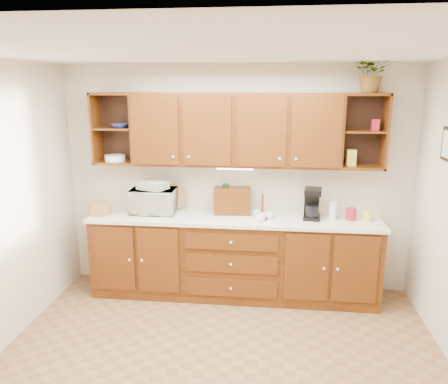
% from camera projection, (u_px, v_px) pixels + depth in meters
% --- Properties ---
extents(floor, '(4.00, 4.00, 0.00)m').
position_uv_depth(floor, '(218.00, 372.00, 3.70)').
color(floor, brown).
rests_on(floor, ground).
extents(ceiling, '(4.00, 4.00, 0.00)m').
position_uv_depth(ceiling, '(217.00, 51.00, 3.08)').
color(ceiling, white).
rests_on(ceiling, back_wall).
extents(back_wall, '(4.00, 0.00, 4.00)m').
position_uv_depth(back_wall, '(236.00, 179.00, 5.08)').
color(back_wall, beige).
rests_on(back_wall, floor).
extents(base_cabinets, '(3.20, 0.60, 0.90)m').
position_uv_depth(base_cabinets, '(234.00, 257.00, 4.99)').
color(base_cabinets, '#381706').
rests_on(base_cabinets, floor).
extents(countertop, '(3.24, 0.64, 0.04)m').
position_uv_depth(countertop, '(234.00, 218.00, 4.87)').
color(countertop, silver).
rests_on(countertop, base_cabinets).
extents(upper_cabinets, '(3.20, 0.33, 0.80)m').
position_uv_depth(upper_cabinets, '(236.00, 130.00, 4.79)').
color(upper_cabinets, '#381706').
rests_on(upper_cabinets, back_wall).
extents(undercabinet_light, '(0.40, 0.05, 0.02)m').
position_uv_depth(undercabinet_light, '(235.00, 168.00, 4.83)').
color(undercabinet_light, white).
rests_on(undercabinet_light, upper_cabinets).
extents(framed_picture, '(0.03, 0.24, 0.30)m').
position_uv_depth(framed_picture, '(448.00, 144.00, 3.92)').
color(framed_picture, black).
rests_on(framed_picture, right_wall).
extents(wicker_basket, '(0.32, 0.32, 0.14)m').
position_uv_depth(wicker_basket, '(100.00, 208.00, 4.95)').
color(wicker_basket, '#A17743').
rests_on(wicker_basket, countertop).
extents(microwave, '(0.51, 0.35, 0.28)m').
position_uv_depth(microwave, '(153.00, 201.00, 4.98)').
color(microwave, beige).
rests_on(microwave, countertop).
extents(towel_stack, '(0.37, 0.33, 0.09)m').
position_uv_depth(towel_stack, '(153.00, 185.00, 4.94)').
color(towel_stack, '#DEC168').
rests_on(towel_stack, microwave).
extents(wine_bottle, '(0.09, 0.09, 0.34)m').
position_uv_depth(wine_bottle, '(226.00, 198.00, 5.00)').
color(wine_bottle, black).
rests_on(wine_bottle, countertop).
extents(woven_tray, '(0.31, 0.09, 0.31)m').
position_uv_depth(woven_tray, '(174.00, 209.00, 5.15)').
color(woven_tray, '#A17743').
rests_on(woven_tray, countertop).
extents(bread_box, '(0.43, 0.29, 0.29)m').
position_uv_depth(bread_box, '(232.00, 201.00, 4.98)').
color(bread_box, '#381706').
rests_on(bread_box, countertop).
extents(mug_tree, '(0.26, 0.26, 0.28)m').
position_uv_depth(mug_tree, '(262.00, 215.00, 4.77)').
color(mug_tree, '#381706').
rests_on(mug_tree, countertop).
extents(canister_red, '(0.13, 0.13, 0.13)m').
position_uv_depth(canister_red, '(351.00, 214.00, 4.74)').
color(canister_red, '#A41725').
rests_on(canister_red, countertop).
extents(canister_white, '(0.09, 0.09, 0.20)m').
position_uv_depth(canister_white, '(333.00, 211.00, 4.74)').
color(canister_white, white).
rests_on(canister_white, countertop).
extents(canister_yellow, '(0.10, 0.10, 0.12)m').
position_uv_depth(canister_yellow, '(367.00, 216.00, 4.69)').
color(canister_yellow, yellow).
rests_on(canister_yellow, countertop).
extents(coffee_maker, '(0.21, 0.26, 0.34)m').
position_uv_depth(coffee_maker, '(312.00, 204.00, 4.77)').
color(coffee_maker, black).
rests_on(coffee_maker, countertop).
extents(bowl_stack, '(0.24, 0.24, 0.05)m').
position_uv_depth(bowl_stack, '(120.00, 126.00, 4.91)').
color(bowl_stack, '#293996').
rests_on(bowl_stack, upper_cabinets).
extents(plate_stack, '(0.29, 0.29, 0.07)m').
position_uv_depth(plate_stack, '(115.00, 158.00, 4.99)').
color(plate_stack, white).
rests_on(plate_stack, upper_cabinets).
extents(pantry_box_yellow, '(0.10, 0.08, 0.17)m').
position_uv_depth(pantry_box_yellow, '(351.00, 158.00, 4.69)').
color(pantry_box_yellow, yellow).
rests_on(pantry_box_yellow, upper_cabinets).
extents(pantry_box_red, '(0.08, 0.07, 0.12)m').
position_uv_depth(pantry_box_red, '(375.00, 125.00, 4.59)').
color(pantry_box_red, '#A41725').
rests_on(pantry_box_red, upper_cabinets).
extents(potted_plant, '(0.38, 0.34, 0.40)m').
position_uv_depth(potted_plant, '(373.00, 73.00, 4.45)').
color(potted_plant, '#999999').
rests_on(potted_plant, upper_cabinets).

